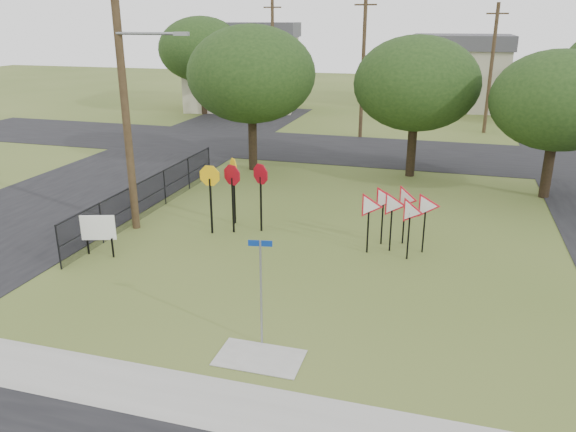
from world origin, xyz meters
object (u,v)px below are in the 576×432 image
(yield_sign_cluster, at_px, (398,206))
(info_board, at_px, (98,229))
(stop_sign_cluster, at_px, (234,181))
(street_name_sign, at_px, (261,285))

(yield_sign_cluster, height_order, info_board, yield_sign_cluster)
(stop_sign_cluster, height_order, yield_sign_cluster, stop_sign_cluster)
(stop_sign_cluster, relative_size, info_board, 1.82)
(yield_sign_cluster, bearing_deg, street_name_sign, -109.91)
(info_board, bearing_deg, yield_sign_cluster, 19.01)
(stop_sign_cluster, distance_m, info_board, 5.02)
(street_name_sign, height_order, yield_sign_cluster, street_name_sign)
(street_name_sign, height_order, info_board, street_name_sign)
(stop_sign_cluster, height_order, info_board, stop_sign_cluster)
(street_name_sign, height_order, stop_sign_cluster, street_name_sign)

